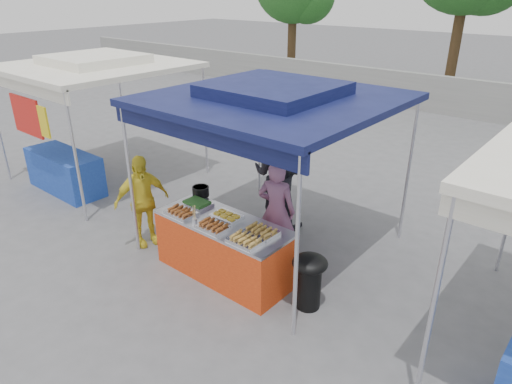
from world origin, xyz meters
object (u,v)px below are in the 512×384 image
Objects in this scene: vendor_table at (224,248)px; helper_man at (279,175)px; cooking_pot at (201,191)px; customer_person at (142,201)px; vendor_woman at (276,211)px; wok_burner at (309,277)px.

helper_man is (-0.33, 1.68, 0.50)m from vendor_table.
customer_person is (-0.73, -0.58, -0.18)m from cooking_pot.
vendor_woman is at bearing 70.98° from vendor_table.
helper_man is 2.25m from customer_person.
cooking_pot is at bearing 2.80° from vendor_woman.
vendor_table is 1.34m from wok_burner.
helper_man reaches higher than customer_person.
wok_burner is 0.51× the size of customer_person.
customer_person is at bearing -173.23° from vendor_table.
vendor_woman is (1.13, 0.44, -0.14)m from cooking_pot.
cooking_pot is 2.25m from wok_burner.
vendor_table is 7.79× the size of cooking_pot.
helper_man reaches higher than wok_burner.
vendor_woman is 1.06m from helper_man.
vendor_table is 1.28× the size of vendor_woman.
helper_man is (0.52, 1.29, 0.00)m from cooking_pot.
wok_burner is 2.31m from helper_man.
customer_person is at bearing 41.89° from helper_man.
vendor_woman is 1.05× the size of customer_person.
vendor_woman is (-1.05, 0.67, 0.33)m from wok_burner.
vendor_woman reaches higher than customer_person.
vendor_woman is 0.84× the size of helper_man.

